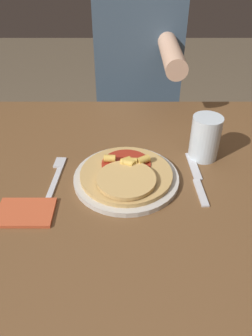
# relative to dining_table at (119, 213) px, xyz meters

# --- Properties ---
(ground_plane) EXTENTS (8.00, 8.00, 0.00)m
(ground_plane) POSITION_rel_dining_table_xyz_m (0.00, 0.00, -0.64)
(ground_plane) COLOR brown
(dining_table) EXTENTS (1.14, 0.96, 0.74)m
(dining_table) POSITION_rel_dining_table_xyz_m (0.00, 0.00, 0.00)
(dining_table) COLOR brown
(dining_table) RESTS_ON ground_plane
(plate) EXTENTS (0.27, 0.27, 0.01)m
(plate) POSITION_rel_dining_table_xyz_m (0.02, 0.01, 0.11)
(plate) COLOR beige
(plate) RESTS_ON dining_table
(pizza) EXTENTS (0.24, 0.24, 0.04)m
(pizza) POSITION_rel_dining_table_xyz_m (0.02, 0.01, 0.13)
(pizza) COLOR tan
(pizza) RESTS_ON plate
(fork) EXTENTS (0.03, 0.18, 0.00)m
(fork) POSITION_rel_dining_table_xyz_m (-0.17, 0.04, 0.11)
(fork) COLOR silver
(fork) RESTS_ON dining_table
(knife) EXTENTS (0.03, 0.22, 0.00)m
(knife) POSITION_rel_dining_table_xyz_m (0.20, 0.02, 0.11)
(knife) COLOR silver
(knife) RESTS_ON dining_table
(drinking_glass) EXTENTS (0.08, 0.08, 0.13)m
(drinking_glass) POSITION_rel_dining_table_xyz_m (0.24, 0.12, 0.17)
(drinking_glass) COLOR silver
(drinking_glass) RESTS_ON dining_table
(napkin) EXTENTS (0.13, 0.09, 0.01)m
(napkin) POSITION_rel_dining_table_xyz_m (-0.21, -0.11, 0.11)
(napkin) COLOR #C6512D
(napkin) RESTS_ON dining_table
(person_diner) EXTENTS (0.35, 0.52, 1.26)m
(person_diner) POSITION_rel_dining_table_xyz_m (0.07, 0.72, 0.10)
(person_diner) COLOR #2D2D38
(person_diner) RESTS_ON ground_plane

